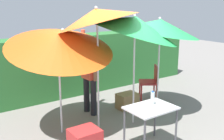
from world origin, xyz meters
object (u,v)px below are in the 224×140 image
object	(u,v)px
umbrella_orange	(160,26)
umbrella_yellow	(60,40)
umbrella_navy	(97,16)
crate_cardboard	(127,101)
chair_plastic	(151,80)
umbrella_rainbow	(135,25)
folding_table	(151,112)
bottle_water	(153,98)
person_vendor	(90,73)

from	to	relation	value
umbrella_orange	umbrella_yellow	size ratio (longest dim) A/B	1.00
umbrella_navy	crate_cardboard	bearing A→B (deg)	24.92
chair_plastic	umbrella_navy	bearing A→B (deg)	-161.72
umbrella_rainbow	folding_table	xyz separation A→B (m)	(-0.43, -1.00, -1.38)
chair_plastic	bottle_water	size ratio (longest dim) A/B	3.71
umbrella_navy	umbrella_rainbow	bearing A→B (deg)	-9.08
umbrella_rainbow	folding_table	bearing A→B (deg)	-113.52
person_vendor	bottle_water	bearing A→B (deg)	-84.47
chair_plastic	folding_table	xyz separation A→B (m)	(-1.67, -1.79, 0.15)
umbrella_rainbow	person_vendor	size ratio (longest dim) A/B	1.35
umbrella_orange	bottle_water	bearing A→B (deg)	-137.59
umbrella_rainbow	folding_table	world-z (taller)	umbrella_rainbow
umbrella_orange	folding_table	size ratio (longest dim) A/B	2.84
chair_plastic	crate_cardboard	distance (m)	0.94
chair_plastic	bottle_water	bearing A→B (deg)	-132.44
umbrella_rainbow	umbrella_navy	distance (m)	0.82
umbrella_yellow	person_vendor	size ratio (longest dim) A/B	1.21
umbrella_orange	crate_cardboard	distance (m)	1.91
umbrella_yellow	folding_table	size ratio (longest dim) A/B	2.85
crate_cardboard	umbrella_rainbow	bearing A→B (deg)	-118.95
umbrella_navy	umbrella_orange	bearing A→B (deg)	-1.23
crate_cardboard	chair_plastic	bearing A→B (deg)	8.68
crate_cardboard	bottle_water	size ratio (longest dim) A/B	1.99
crate_cardboard	umbrella_navy	bearing A→B (deg)	-155.08
umbrella_rainbow	chair_plastic	world-z (taller)	umbrella_rainbow
folding_table	umbrella_navy	bearing A→B (deg)	107.52
umbrella_navy	crate_cardboard	xyz separation A→B (m)	(1.15, 0.54, -2.04)
person_vendor	folding_table	bearing A→B (deg)	-87.96
umbrella_orange	person_vendor	size ratio (longest dim) A/B	1.21
folding_table	bottle_water	size ratio (longest dim) A/B	3.33
umbrella_navy	bottle_water	bearing A→B (deg)	-65.97
umbrella_rainbow	umbrella_yellow	size ratio (longest dim) A/B	1.11
umbrella_yellow	bottle_water	size ratio (longest dim) A/B	9.50
umbrella_orange	bottle_water	size ratio (longest dim) A/B	9.46
chair_plastic	bottle_water	distance (m)	2.34
umbrella_navy	bottle_water	size ratio (longest dim) A/B	10.96
umbrella_yellow	umbrella_navy	xyz separation A→B (m)	(0.60, -0.28, 0.42)
umbrella_yellow	folding_table	xyz separation A→B (m)	(0.96, -1.40, -1.14)
crate_cardboard	folding_table	distance (m)	1.90
umbrella_orange	person_vendor	xyz separation A→B (m)	(-1.28, 0.83, -1.02)
umbrella_yellow	person_vendor	distance (m)	1.34
folding_table	umbrella_yellow	bearing A→B (deg)	124.41
umbrella_navy	chair_plastic	bearing A→B (deg)	18.28
umbrella_yellow	folding_table	distance (m)	2.04
umbrella_yellow	bottle_water	bearing A→B (deg)	-50.96
folding_table	bottle_water	bearing A→B (deg)	37.12
umbrella_navy	bottle_water	distance (m)	1.77
umbrella_orange	bottle_water	world-z (taller)	umbrella_orange
chair_plastic	folding_table	bearing A→B (deg)	-133.02
folding_table	umbrella_orange	bearing A→B (deg)	41.96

